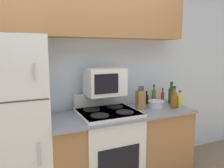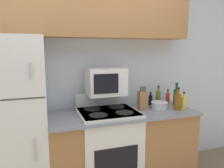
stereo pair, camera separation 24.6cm
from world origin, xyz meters
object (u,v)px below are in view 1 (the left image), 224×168
object	(u,v)px
bottle_olive_oil	(154,96)
microwave	(105,82)
stove	(108,148)
bottle_wine_green	(171,95)
bottle_soy_sauce	(146,99)
bottle_hot_sauce	(163,97)
refrigerator	(12,127)
knife_block	(140,100)
bowl	(156,104)
bottle_cooking_spray	(180,101)
bottle_whiskey	(174,100)

from	to	relation	value
bottle_olive_oil	microwave	bearing A→B (deg)	-174.68
stove	bottle_wine_green	bearing A→B (deg)	5.84
bottle_soy_sauce	microwave	bearing A→B (deg)	-172.27
bottle_wine_green	bottle_soy_sauce	xyz separation A→B (m)	(-0.32, 0.11, -0.05)
microwave	bottle_hot_sauce	xyz separation A→B (m)	(0.91, 0.08, -0.28)
refrigerator	bottle_wine_green	xyz separation A→B (m)	(2.00, 0.07, 0.13)
bottle_wine_green	knife_block	bearing A→B (deg)	-171.59
refrigerator	stove	size ratio (longest dim) A/B	1.62
knife_block	refrigerator	bearing A→B (deg)	179.43
bottle_wine_green	bottle_olive_oil	distance (m)	0.24
bowl	bottle_soy_sauce	xyz separation A→B (m)	(-0.03, 0.19, 0.03)
microwave	bottle_hot_sauce	bearing A→B (deg)	4.87
microwave	bottle_cooking_spray	distance (m)	1.00
refrigerator	bottle_hot_sauce	xyz separation A→B (m)	(1.94, 0.17, 0.09)
bowl	bottle_hot_sauce	distance (m)	0.30
bottle_hot_sauce	bowl	bearing A→B (deg)	-142.69
bottle_cooking_spray	bottle_wine_green	bearing A→B (deg)	79.95
bottle_cooking_spray	bottle_soy_sauce	bearing A→B (deg)	131.12
microwave	bottle_soy_sauce	xyz separation A→B (m)	(0.65, 0.09, -0.29)
bottle_olive_oil	bottle_hot_sauce	xyz separation A→B (m)	(0.15, 0.01, -0.02)
knife_block	bottle_olive_oil	world-z (taller)	knife_block
bottle_whiskey	bottle_cooking_spray	bearing A→B (deg)	-4.20
bottle_wine_green	bottle_soy_sauce	size ratio (longest dim) A/B	1.67
stove	bowl	world-z (taller)	stove
bowl	bottle_whiskey	distance (m)	0.23
knife_block	bottle_soy_sauce	world-z (taller)	knife_block
bowl	bottle_soy_sauce	bearing A→B (deg)	97.83
microwave	knife_block	bearing A→B (deg)	-13.74
bottle_hot_sauce	stove	bearing A→B (deg)	-167.51
refrigerator	bottle_cooking_spray	size ratio (longest dim) A/B	8.00
bottle_cooking_spray	bottle_whiskey	xyz separation A→B (m)	(-0.09, 0.01, 0.02)
refrigerator	bottle_olive_oil	bearing A→B (deg)	5.19
refrigerator	bottle_soy_sauce	bearing A→B (deg)	6.12
refrigerator	bottle_soy_sauce	size ratio (longest dim) A/B	9.78
stove	bottle_whiskey	xyz separation A→B (m)	(0.87, -0.10, 0.52)
stove	bottle_whiskey	world-z (taller)	bottle_whiskey
knife_block	bottle_wine_green	distance (m)	0.55
microwave	bottle_soy_sauce	bearing A→B (deg)	7.73
bottle_cooking_spray	bottle_olive_oil	bearing A→B (deg)	120.04
bottle_wine_green	bottle_soy_sauce	bearing A→B (deg)	160.46
bottle_soy_sauce	stove	bearing A→B (deg)	-162.05
bottle_wine_green	bottle_cooking_spray	distance (m)	0.22
bottle_olive_oil	bowl	bearing A→B (deg)	-115.19
refrigerator	knife_block	size ratio (longest dim) A/B	5.99
microwave	stove	bearing A→B (deg)	-96.99
refrigerator	stove	world-z (taller)	refrigerator
stove	refrigerator	bearing A→B (deg)	177.96
stove	bottle_wine_green	world-z (taller)	bottle_wine_green
refrigerator	bottle_whiskey	bearing A→B (deg)	-4.29
knife_block	bowl	xyz separation A→B (m)	(0.24, 0.01, -0.08)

